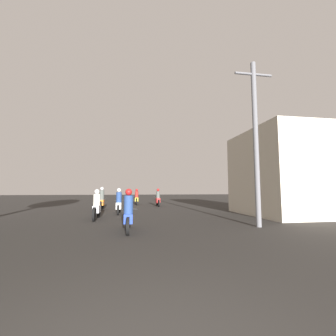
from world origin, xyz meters
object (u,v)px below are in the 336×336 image
motorcycle_blue (128,214)px  utility_pole_near (256,138)px  motorcycle_orange (102,201)px  motorcycle_silver (97,207)px  motorcycle_red (158,199)px  motorcycle_white (119,203)px  motorcycle_yellow (137,198)px  building_right_near (283,173)px

motorcycle_blue → utility_pole_near: bearing=2.1°
motorcycle_orange → utility_pole_near: size_ratio=0.29×
motorcycle_blue → utility_pole_near: 5.76m
motorcycle_silver → motorcycle_red: size_ratio=1.05×
motorcycle_silver → motorcycle_white: bearing=75.2°
utility_pole_near → motorcycle_blue: bearing=-179.2°
motorcycle_orange → motorcycle_yellow: 5.54m
motorcycle_orange → building_right_near: building_right_near is taller
motorcycle_white → motorcycle_blue: bearing=-75.1°
motorcycle_orange → utility_pole_near: (6.97, -8.41, 2.85)m
motorcycle_silver → motorcycle_orange: (-0.42, 5.13, 0.05)m
building_right_near → motorcycle_white: bearing=167.5°
motorcycle_orange → utility_pole_near: 11.29m
motorcycle_yellow → building_right_near: (8.15, -9.81, 1.78)m
motorcycle_red → motorcycle_yellow: 2.83m
motorcycle_yellow → motorcycle_orange: bearing=-126.4°
motorcycle_silver → motorcycle_red: bearing=70.6°
motorcycle_red → utility_pole_near: (2.65, -11.11, 2.89)m
motorcycle_orange → building_right_near: 11.89m
motorcycle_silver → motorcycle_red: motorcycle_red is taller
motorcycle_white → motorcycle_red: 6.28m
motorcycle_white → motorcycle_yellow: 7.84m
motorcycle_white → utility_pole_near: (5.62, -5.58, 2.88)m
motorcycle_blue → motorcycle_red: 11.42m
motorcycle_yellow → utility_pole_near: utility_pole_near is taller
motorcycle_white → building_right_near: building_right_near is taller
motorcycle_red → motorcycle_yellow: (-1.77, 2.21, 0.00)m
motorcycle_red → motorcycle_yellow: bearing=126.1°
motorcycle_white → motorcycle_yellow: bearing=89.5°
motorcycle_red → utility_pole_near: utility_pole_near is taller
motorcycle_silver → motorcycle_orange: size_ratio=1.08×
motorcycle_blue → motorcycle_yellow: size_ratio=1.03×
motorcycle_white → motorcycle_orange: size_ratio=0.98×
motorcycle_yellow → utility_pole_near: bearing=-80.7°
motorcycle_silver → motorcycle_red: 8.75m
motorcycle_white → utility_pole_near: 8.43m
utility_pole_near → motorcycle_orange: bearing=129.6°
motorcycle_red → utility_pole_near: 11.79m
motorcycle_orange → motorcycle_yellow: (2.55, 4.92, -0.04)m
motorcycle_orange → motorcycle_yellow: motorcycle_orange is taller
motorcycle_yellow → building_right_near: 12.88m
motorcycle_blue → motorcycle_yellow: bearing=88.9°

